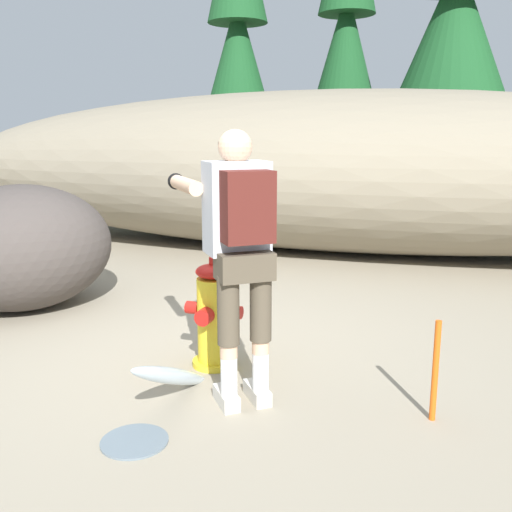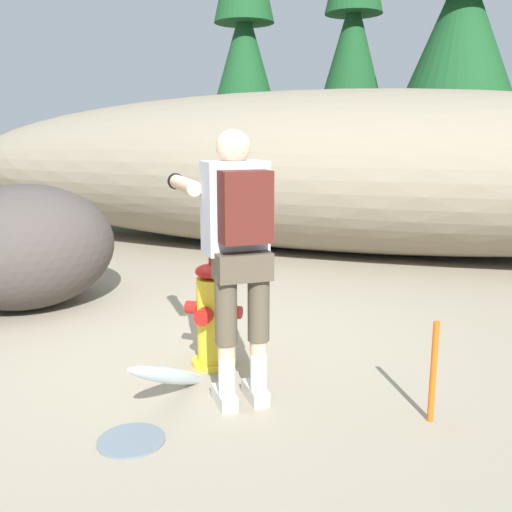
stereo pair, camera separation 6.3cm
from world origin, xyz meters
TOP-DOWN VIEW (x-y plane):
  - ground_plane at (0.00, 0.00)m, footprint 56.00×56.00m
  - dirt_embankment at (0.00, 4.40)m, footprint 12.36×3.20m
  - fire_hydrant at (0.20, -0.03)m, footprint 0.41×0.36m
  - hydrant_water_jet at (0.20, -0.72)m, footprint 0.36×1.14m
  - utility_worker at (0.55, -0.46)m, footprint 0.91×1.00m
  - boulder_large at (-2.02, 0.68)m, footprint 2.06×2.14m
  - pine_tree_far_left at (-2.96, 8.92)m, footprint 2.04×2.04m
  - pine_tree_left at (-0.77, 10.08)m, footprint 2.00×2.00m
  - pine_tree_center at (1.57, 8.81)m, footprint 2.90×2.90m
  - survey_stake at (1.70, -0.35)m, footprint 0.04×0.04m

SIDE VIEW (x-z plane):
  - ground_plane at x=0.00m, z-range -0.04..0.00m
  - hydrant_water_jet at x=0.20m, z-range -0.12..0.43m
  - survey_stake at x=1.70m, z-range 0.00..0.60m
  - fire_hydrant at x=0.20m, z-range -0.03..0.76m
  - boulder_large at x=-2.02m, z-range 0.00..1.17m
  - utility_worker at x=0.55m, z-range 0.22..1.87m
  - dirt_embankment at x=0.00m, z-range 0.00..2.20m
  - pine_tree_far_left at x=-2.96m, z-range 0.06..6.91m
  - pine_tree_left at x=-0.77m, z-range 0.12..7.32m
  - pine_tree_center at x=1.57m, z-range 0.14..7.44m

